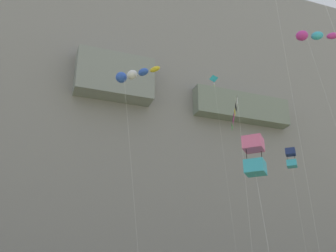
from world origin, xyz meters
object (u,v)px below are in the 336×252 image
at_px(kite_banner_front_field, 235,120).
at_px(kite_diamond_low_left, 216,98).
at_px(kite_windsock_high_right, 131,75).
at_px(kite_box_upper_right, 291,158).
at_px(kite_box_upper_mid, 254,156).
at_px(kite_windsock_mid_right, 316,36).

bearing_deg(kite_banner_front_field, kite_diamond_low_left, 67.14).
bearing_deg(kite_diamond_low_left, kite_windsock_high_right, -135.97).
distance_m(kite_box_upper_right, kite_banner_front_field, 11.68).
relative_size(kite_box_upper_right, kite_windsock_high_right, 0.85).
distance_m(kite_box_upper_mid, kite_banner_front_field, 10.18).
distance_m(kite_diamond_low_left, kite_windsock_mid_right, 16.25).
bearing_deg(kite_windsock_mid_right, kite_box_upper_right, 90.04).
height_order(kite_box_upper_right, kite_banner_front_field, kite_banner_front_field).
height_order(kite_box_upper_right, kite_box_upper_mid, kite_box_upper_right).
xyz_separation_m(kite_box_upper_mid, kite_banner_front_field, (3.34, 7.63, 5.86)).
distance_m(kite_box_upper_right, kite_windsock_high_right, 19.30).
distance_m(kite_box_upper_mid, kite_windsock_high_right, 13.74).
bearing_deg(kite_box_upper_right, kite_windsock_mid_right, -89.96).
relative_size(kite_banner_front_field, kite_windsock_high_right, 0.85).
xyz_separation_m(kite_box_upper_right, kite_windsock_mid_right, (0.00, -6.14, 10.81)).
bearing_deg(kite_diamond_low_left, kite_box_upper_mid, -113.11).
xyz_separation_m(kite_box_upper_right, kite_windsock_high_right, (-18.35, -4.95, 3.38)).
relative_size(kite_windsock_mid_right, kite_banner_front_field, 1.63).
xyz_separation_m(kite_windsock_mid_right, kite_box_upper_mid, (-13.20, -7.76, -16.49)).
bearing_deg(kite_banner_front_field, kite_windsock_mid_right, 0.79).
relative_size(kite_windsock_mid_right, kite_box_upper_mid, 2.47).
xyz_separation_m(kite_box_upper_right, kite_box_upper_mid, (-13.19, -13.90, -5.68)).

